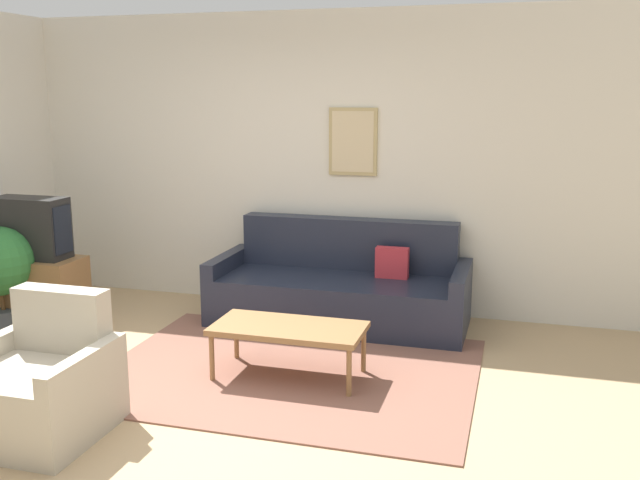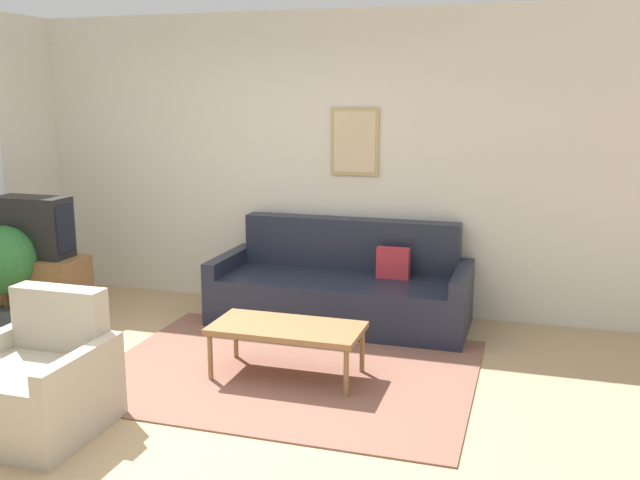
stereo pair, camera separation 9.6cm
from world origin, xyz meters
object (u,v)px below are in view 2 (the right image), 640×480
object	(u,v)px
potted_plant_tall	(2,264)
tv	(33,227)
coffee_table	(287,330)
armchair	(36,386)
couch	(342,289)

from	to	relation	value
potted_plant_tall	tv	bearing A→B (deg)	61.76
tv	potted_plant_tall	xyz separation A→B (m)	(-0.13, -0.25, -0.28)
coffee_table	tv	size ratio (longest dim) A/B	1.64
armchair	coffee_table	bearing A→B (deg)	58.45
couch	tv	bearing A→B (deg)	-161.65
coffee_table	tv	bearing A→B (deg)	168.74
coffee_table	armchair	distance (m)	1.66
potted_plant_tall	armchair	bearing A→B (deg)	-44.87
potted_plant_tall	couch	bearing A→B (deg)	22.26
couch	potted_plant_tall	world-z (taller)	potted_plant_tall
couch	armchair	xyz separation A→B (m)	(-1.19, -2.51, -0.02)
tv	potted_plant_tall	world-z (taller)	tv
couch	coffee_table	xyz separation A→B (m)	(-0.04, -1.32, 0.05)
coffee_table	potted_plant_tall	bearing A→B (deg)	174.69
coffee_table	armchair	bearing A→B (deg)	-133.99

